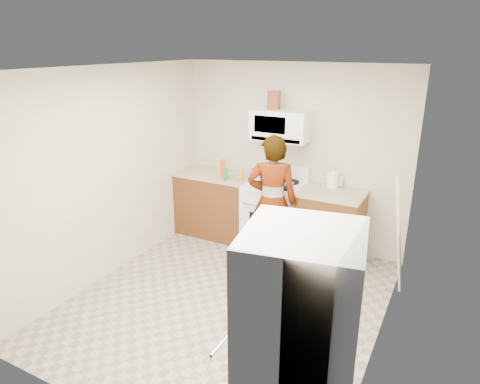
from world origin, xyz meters
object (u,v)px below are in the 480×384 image
Objects in this scene: person at (272,202)px; fridge at (298,354)px; kettle at (333,180)px; microwave at (281,125)px; saucepan at (268,174)px; gas_range at (275,214)px.

person is 1.00× the size of fridge.
person is 0.91m from kettle.
microwave is 1.06m from person.
gas_range is at bearing -30.77° from saucepan.
kettle is 0.89m from saucepan.
person is 7.65× the size of saucepan.
saucepan is (-1.58, 3.02, 0.16)m from fridge.
person is 0.69m from saucepan.
microwave is at bearing 104.91° from fridge.
gas_range is 0.64m from person.
fridge is (1.43, -2.93, 0.36)m from gas_range.
microwave is at bearing -152.82° from kettle.
gas_range is at bearing 105.86° from fridge.
kettle is (0.73, 0.07, -0.67)m from microwave.
fridge is at bearing 96.92° from person.
gas_range is 0.66× the size of fridge.
gas_range is 1.22m from microwave.
microwave is 3.94× the size of kettle.
fridge is 7.62× the size of saucepan.
microwave reaches higher than kettle.
saucepan is (-0.33, 0.59, 0.16)m from person.
kettle reaches higher than saucepan.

